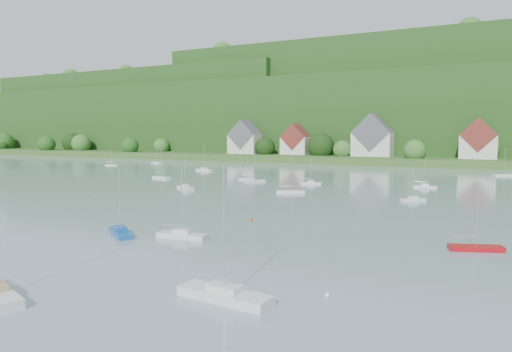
# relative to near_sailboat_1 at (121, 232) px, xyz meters

# --- Properties ---
(far_shore_strip) EXTENTS (600.00, 60.00, 3.00)m
(far_shore_strip) POSITION_rel_near_sailboat_1_xyz_m (-6.71, 164.61, 1.06)
(far_shore_strip) COLOR #355921
(far_shore_strip) RESTS_ON ground
(forested_ridge) EXTENTS (620.00, 181.22, 69.89)m
(forested_ridge) POSITION_rel_near_sailboat_1_xyz_m (-6.31, 233.18, 22.44)
(forested_ridge) COLOR #1D4114
(forested_ridge) RESTS_ON ground
(village_building_0) EXTENTS (14.00, 10.40, 16.00)m
(village_building_0) POSITION_rel_near_sailboat_1_xyz_m (-61.71, 151.61, 9.07)
(village_building_0) COLOR beige
(village_building_0) RESTS_ON far_shore_strip
(village_building_1) EXTENTS (12.00, 9.36, 14.00)m
(village_building_1) POSITION_rel_near_sailboat_1_xyz_m (-36.71, 153.61, 8.31)
(village_building_1) COLOR beige
(village_building_1) RESTS_ON far_shore_strip
(village_building_2) EXTENTS (16.00, 11.44, 18.00)m
(village_building_2) POSITION_rel_near_sailboat_1_xyz_m (-1.71, 152.61, 9.83)
(village_building_2) COLOR beige
(village_building_2) RESTS_ON far_shore_strip
(village_building_3) EXTENTS (13.00, 10.40, 15.50)m
(village_building_3) POSITION_rel_near_sailboat_1_xyz_m (38.29, 150.61, 8.99)
(village_building_3) COLOR beige
(village_building_3) RESTS_ON far_shore_strip
(near_sailboat_1) EXTENTS (6.03, 4.95, 8.32)m
(near_sailboat_1) POSITION_rel_near_sailboat_1_xyz_m (0.00, 0.00, 0.00)
(near_sailboat_1) COLOR #175099
(near_sailboat_1) RESTS_ON ground
(near_sailboat_3) EXTENTS (6.34, 2.34, 8.37)m
(near_sailboat_3) POSITION_rel_near_sailboat_1_xyz_m (7.76, 1.98, 0.00)
(near_sailboat_3) COLOR silver
(near_sailboat_3) RESTS_ON ground
(near_sailboat_4) EXTENTS (7.69, 2.81, 10.16)m
(near_sailboat_4) POSITION_rel_near_sailboat_1_xyz_m (22.56, -13.54, 0.06)
(near_sailboat_4) COLOR silver
(near_sailboat_4) RESTS_ON ground
(near_sailboat_7) EXTENTS (5.73, 3.33, 7.47)m
(near_sailboat_7) POSITION_rel_near_sailboat_1_xyz_m (39.26, 11.03, -0.11)
(near_sailboat_7) COLOR #A20C13
(near_sailboat_7) RESTS_ON ground
(mooring_buoy_2) EXTENTS (0.50, 0.50, 0.50)m
(mooring_buoy_2) POSITION_rel_near_sailboat_1_xyz_m (10.18, 15.38, -0.44)
(mooring_buoy_2) COLOR #D84C04
(mooring_buoy_2) RESTS_ON ground
(mooring_buoy_3) EXTENTS (0.39, 0.39, 0.39)m
(mooring_buoy_3) POSITION_rel_near_sailboat_1_xyz_m (-26.44, 21.14, -0.44)
(mooring_buoy_3) COLOR #D84C04
(mooring_buoy_3) RESTS_ON ground
(mooring_buoy_4) EXTENTS (0.40, 0.40, 0.40)m
(mooring_buoy_4) POSITION_rel_near_sailboat_1_xyz_m (29.18, -9.30, -0.44)
(mooring_buoy_4) COLOR white
(mooring_buoy_4) RESTS_ON ground
(far_sailboat_cluster) EXTENTS (192.35, 73.96, 8.71)m
(far_sailboat_cluster) POSITION_rel_near_sailboat_1_xyz_m (12.08, 78.77, -0.07)
(far_sailboat_cluster) COLOR silver
(far_sailboat_cluster) RESTS_ON ground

